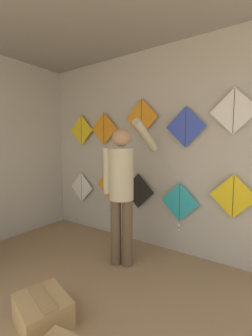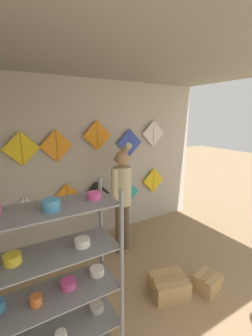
{
  "view_description": "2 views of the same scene",
  "coord_description": "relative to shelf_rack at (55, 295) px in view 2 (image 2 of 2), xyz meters",
  "views": [
    {
      "loc": [
        1.68,
        0.98,
        1.47
      ],
      "look_at": [
        -0.09,
        3.55,
        1.15
      ],
      "focal_mm": 24.0,
      "sensor_mm": 36.0,
      "label": 1
    },
    {
      "loc": [
        -1.53,
        0.2,
        2.19
      ],
      "look_at": [
        0.45,
        3.55,
        1.29
      ],
      "focal_mm": 24.0,
      "sensor_mm": 36.0,
      "label": 2
    }
  ],
  "objects": [
    {
      "name": "kite_0",
      "position": [
        0.06,
        2.19,
        -0.25
      ],
      "size": [
        0.52,
        0.01,
        0.52
      ],
      "color": "white"
    },
    {
      "name": "kite_1",
      "position": [
        0.71,
        2.19,
        -0.13
      ],
      "size": [
        0.52,
        0.01,
        0.52
      ],
      "color": "orange"
    },
    {
      "name": "back_panel",
      "position": [
        1.28,
        2.28,
        0.43
      ],
      "size": [
        4.42,
        0.06,
        2.8
      ],
      "primitive_type": "cube",
      "color": "#BCB7AD",
      "rests_on": "ground"
    },
    {
      "name": "kite_9",
      "position": [
        2.5,
        2.19,
        0.88
      ],
      "size": [
        0.52,
        0.01,
        0.52
      ],
      "color": "white"
    },
    {
      "name": "kite_5",
      "position": [
        0.09,
        2.19,
        0.76
      ],
      "size": [
        0.52,
        0.01,
        0.52
      ],
      "color": "yellow"
    },
    {
      "name": "kite_7",
      "position": [
        1.3,
        2.19,
        0.9
      ],
      "size": [
        0.52,
        0.01,
        0.52
      ],
      "color": "orange"
    },
    {
      "name": "kite_2",
      "position": [
        1.25,
        2.19,
        -0.17
      ],
      "size": [
        0.52,
        0.01,
        0.52
      ],
      "color": "black"
    },
    {
      "name": "cardboard_box",
      "position": [
        1.43,
        0.4,
        -0.85
      ],
      "size": [
        0.52,
        0.47,
        0.25
      ],
      "rotation": [
        0.0,
        0.0,
        -0.28
      ],
      "color": "tan",
      "rests_on": "ground"
    },
    {
      "name": "kite_4",
      "position": [
        2.54,
        2.19,
        -0.09
      ],
      "size": [
        0.52,
        0.01,
        0.52
      ],
      "color": "yellow"
    },
    {
      "name": "ceiling_slab",
      "position": [
        1.28,
        0.33,
        1.85
      ],
      "size": [
        4.42,
        4.65,
        0.04
      ],
      "primitive_type": "cube",
      "color": "gray"
    },
    {
      "name": "kite_8",
      "position": [
        1.95,
        2.19,
        0.73
      ],
      "size": [
        0.52,
        0.01,
        0.52
      ],
      "color": "blue"
    },
    {
      "name": "kite_6",
      "position": [
        0.6,
        2.19,
        0.77
      ],
      "size": [
        0.52,
        0.01,
        0.52
      ],
      "color": "orange"
    },
    {
      "name": "cardboard_box_spare",
      "position": [
        1.9,
        0.19,
        -0.85
      ],
      "size": [
        0.34,
        0.31,
        0.23
      ],
      "rotation": [
        0.0,
        0.0,
        0.17
      ],
      "color": "tan",
      "rests_on": "ground"
    },
    {
      "name": "shopkeeper",
      "position": [
        1.41,
        1.55,
        0.04
      ],
      "size": [
        0.43,
        0.68,
        1.79
      ],
      "rotation": [
        0.0,
        0.0,
        0.34
      ],
      "color": "brown",
      "rests_on": "ground"
    },
    {
      "name": "shelf_rack",
      "position": [
        0.0,
        0.0,
        0.0
      ],
      "size": [
        0.92,
        0.38,
        1.72
      ],
      "color": "slate",
      "rests_on": "ground"
    },
    {
      "name": "kite_3",
      "position": [
        1.89,
        2.19,
        -0.28
      ],
      "size": [
        0.52,
        0.04,
        0.66
      ],
      "color": "#28B2C6"
    }
  ]
}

